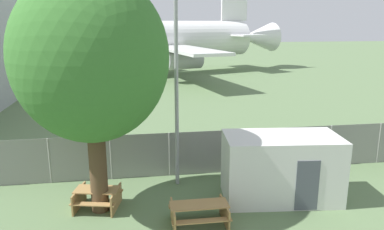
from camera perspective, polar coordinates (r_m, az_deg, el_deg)
The scene contains 7 objects.
perimeter_fence at distance 16.69m, azimuth -3.45°, elevation -6.00°, with size 56.07×0.07×1.99m.
airplane at distance 48.45m, azimuth -7.01°, elevation 11.20°, with size 39.91×31.28×13.98m.
portable_cabin at distance 14.91m, azimuth 13.39°, elevation -7.78°, with size 4.55×2.67×2.52m.
picnic_bench_near_cabin at distance 13.03m, azimuth 1.09°, elevation -14.49°, with size 1.98×1.42×0.76m.
picnic_bench_open_grass at distance 14.48m, azimuth -14.22°, elevation -11.93°, with size 1.87×1.72×0.76m.
tree_left_of_cabin at distance 12.97m, azimuth -15.13°, elevation 8.33°, with size 5.20×5.20×8.41m.
light_mast at distance 14.85m, azimuth -2.43°, elevation 8.95°, with size 0.44×0.44×8.99m.
Camera 1 is at (-1.46, -5.91, 6.69)m, focal length 35.00 mm.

